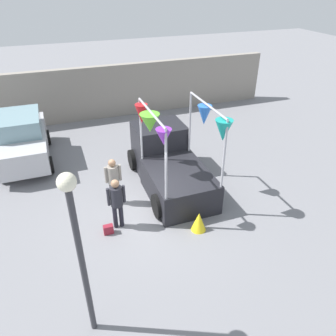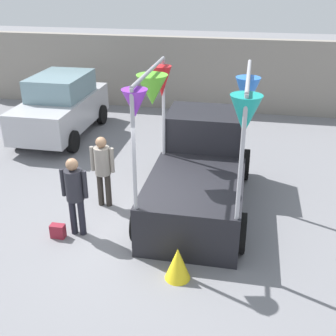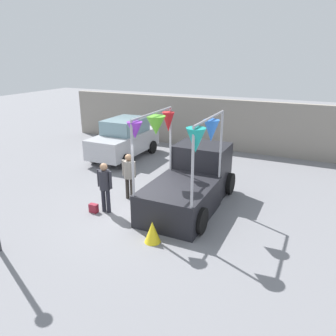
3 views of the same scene
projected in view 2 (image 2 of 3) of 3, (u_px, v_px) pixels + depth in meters
name	position (u px, v px, depth m)	size (l,w,h in m)	color
ground_plane	(138.00, 228.00, 8.57)	(60.00, 60.00, 0.00)	slate
vendor_truck	(200.00, 165.00, 9.22)	(2.45, 4.05, 3.16)	black
parked_car	(61.00, 106.00, 13.01)	(1.88, 4.00, 1.88)	#B7B7BC
person_customer	(75.00, 190.00, 7.98)	(0.53, 0.34, 1.63)	black
person_vendor	(103.00, 165.00, 8.99)	(0.53, 0.34, 1.62)	#2D2823
handbag	(58.00, 231.00, 8.22)	(0.28, 0.16, 0.28)	maroon
brick_boundary_wall	(194.00, 74.00, 15.32)	(18.00, 0.36, 2.60)	gray
folded_kite_bundle_sunflower	(178.00, 264.00, 7.07)	(0.44, 0.44, 0.60)	yellow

